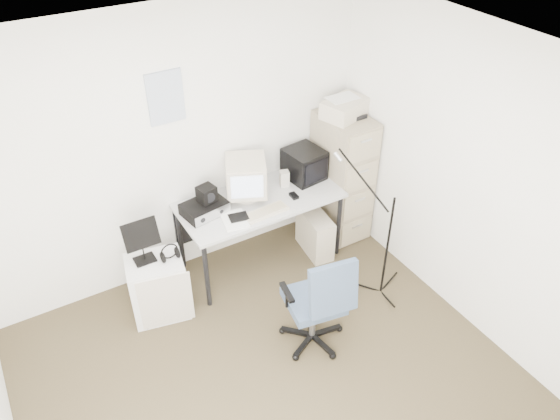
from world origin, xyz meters
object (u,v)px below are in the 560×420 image
filing_cabinet (342,176)px  side_cart (158,287)px  office_chair (314,299)px  desk (261,230)px

filing_cabinet → side_cart: (-2.05, -0.19, -0.36)m
office_chair → side_cart: office_chair is taller
filing_cabinet → desk: bearing=-178.2°
filing_cabinet → side_cart: filing_cabinet is taller
filing_cabinet → desk: filing_cabinet is taller
office_chair → side_cart: 1.37m
desk → side_cart: desk is taller
office_chair → side_cart: size_ratio=1.64×
filing_cabinet → office_chair: (-1.08, -1.14, -0.17)m
filing_cabinet → desk: size_ratio=0.87×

